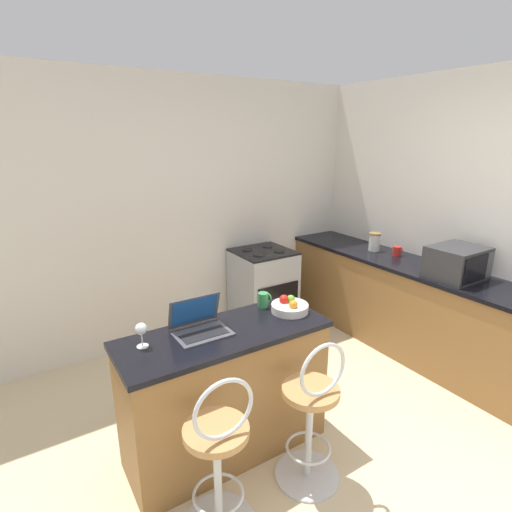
# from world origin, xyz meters

# --- Properties ---
(ground_plane) EXTENTS (20.00, 20.00, 0.00)m
(ground_plane) POSITION_xyz_m (0.00, 0.00, 0.00)
(ground_plane) COLOR beige
(wall_back) EXTENTS (12.00, 0.06, 2.60)m
(wall_back) POSITION_xyz_m (0.00, 2.48, 1.30)
(wall_back) COLOR silver
(wall_back) RESTS_ON ground_plane
(breakfast_bar) EXTENTS (1.33, 0.52, 0.88)m
(breakfast_bar) POSITION_xyz_m (-0.52, 0.76, 0.44)
(breakfast_bar) COLOR olive
(breakfast_bar) RESTS_ON ground_plane
(counter_right) EXTENTS (0.60, 2.98, 0.88)m
(counter_right) POSITION_xyz_m (1.63, 0.97, 0.44)
(counter_right) COLOR olive
(counter_right) RESTS_ON ground_plane
(bar_stool_near) EXTENTS (0.40, 0.40, 0.97)m
(bar_stool_near) POSITION_xyz_m (-0.82, 0.27, 0.45)
(bar_stool_near) COLOR silver
(bar_stool_near) RESTS_ON ground_plane
(bar_stool_far) EXTENTS (0.40, 0.40, 0.97)m
(bar_stool_far) POSITION_xyz_m (-0.21, 0.27, 0.45)
(bar_stool_far) COLOR silver
(bar_stool_far) RESTS_ON ground_plane
(laptop) EXTENTS (0.33, 0.26, 0.22)m
(laptop) POSITION_xyz_m (-0.65, 0.84, 0.94)
(laptop) COLOR #47474C
(laptop) RESTS_ON breakfast_bar
(microwave) EXTENTS (0.45, 0.37, 0.27)m
(microwave) POSITION_xyz_m (1.60, 0.57, 1.02)
(microwave) COLOR #2D2D30
(microwave) RESTS_ON counter_right
(stove_range) EXTENTS (0.58, 0.58, 0.89)m
(stove_range) POSITION_xyz_m (0.68, 2.14, 0.44)
(stove_range) COLOR #9EA3A8
(stove_range) RESTS_ON ground_plane
(wine_glass_short) EXTENTS (0.07, 0.07, 0.15)m
(wine_glass_short) POSITION_xyz_m (-1.00, 0.85, 0.99)
(wine_glass_short) COLOR silver
(wine_glass_short) RESTS_ON breakfast_bar
(mug_green) EXTENTS (0.09, 0.07, 0.10)m
(mug_green) POSITION_xyz_m (-0.11, 0.95, 0.94)
(mug_green) COLOR #338447
(mug_green) RESTS_ON breakfast_bar
(mug_red) EXTENTS (0.10, 0.08, 0.09)m
(mug_red) POSITION_xyz_m (1.73, 1.28, 0.93)
(mug_red) COLOR red
(mug_red) RESTS_ON counter_right
(fruit_bowl) EXTENTS (0.26, 0.26, 0.11)m
(fruit_bowl) POSITION_xyz_m (-0.00, 0.78, 0.92)
(fruit_bowl) COLOR silver
(fruit_bowl) RESTS_ON breakfast_bar
(storage_jar) EXTENTS (0.12, 0.12, 0.19)m
(storage_jar) POSITION_xyz_m (1.67, 1.53, 0.98)
(storage_jar) COLOR silver
(storage_jar) RESTS_ON counter_right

